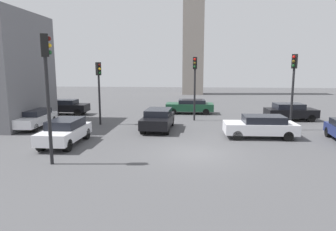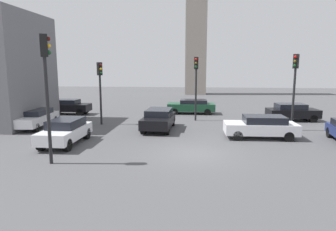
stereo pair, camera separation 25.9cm
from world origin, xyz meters
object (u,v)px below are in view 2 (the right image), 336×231
at_px(car_6, 68,106).
at_px(car_4, 192,106).
at_px(car_2, 292,112).
at_px(car_5, 66,131).
at_px(car_7, 261,126).
at_px(traffic_light_3, 295,78).
at_px(car_1, 159,119).
at_px(traffic_light_4, 46,76).
at_px(traffic_light_2, 196,77).
at_px(car_3, 35,118).
at_px(traffic_light_0, 100,81).

bearing_deg(car_6, car_4, 8.27).
relative_size(car_2, car_5, 1.02).
bearing_deg(car_7, car_2, -121.70).
height_order(traffic_light_3, car_7, traffic_light_3).
xyz_separation_m(traffic_light_3, car_1, (-9.58, -0.60, -2.97)).
height_order(car_2, car_7, car_2).
bearing_deg(traffic_light_4, car_6, 80.33).
xyz_separation_m(traffic_light_2, car_2, (8.18, 0.69, -2.95)).
bearing_deg(car_7, traffic_light_2, -55.91).
bearing_deg(car_1, car_6, -120.53).
bearing_deg(car_4, car_2, 159.47).
xyz_separation_m(car_3, car_7, (16.36, -1.83, 0.03)).
bearing_deg(car_6, car_7, -25.69).
relative_size(traffic_light_4, car_2, 1.40).
bearing_deg(car_3, traffic_light_0, 105.90).
xyz_separation_m(car_4, car_5, (-7.21, -12.45, 0.04)).
xyz_separation_m(car_1, car_7, (6.90, -2.00, -0.03)).
xyz_separation_m(traffic_light_3, car_4, (-7.34, 7.19, -3.02)).
bearing_deg(traffic_light_4, car_7, -1.34).
bearing_deg(traffic_light_3, traffic_light_0, -57.28).
distance_m(traffic_light_0, car_1, 5.67).
bearing_deg(traffic_light_4, traffic_light_2, 30.30).
bearing_deg(car_3, traffic_light_2, 105.39).
distance_m(traffic_light_2, car_4, 4.84).
height_order(car_2, car_6, car_2).
height_order(traffic_light_4, car_6, traffic_light_4).
relative_size(traffic_light_2, car_5, 1.28).
distance_m(traffic_light_2, car_3, 13.16).
distance_m(traffic_light_3, traffic_light_4, 16.24).
relative_size(traffic_light_0, car_7, 1.07).
xyz_separation_m(traffic_light_2, car_1, (-2.65, -4.00, -2.93)).
relative_size(traffic_light_2, traffic_light_3, 0.99).
distance_m(traffic_light_4, car_5, 4.95).
distance_m(traffic_light_4, car_7, 13.03).
distance_m(car_1, car_4, 8.10).
distance_m(traffic_light_3, car_6, 20.26).
height_order(traffic_light_2, traffic_light_3, traffic_light_3).
relative_size(traffic_light_3, car_2, 1.27).
distance_m(car_2, car_6, 20.55).
xyz_separation_m(traffic_light_0, traffic_light_2, (7.46, 2.52, 0.30)).
distance_m(traffic_light_0, traffic_light_2, 7.88).
relative_size(car_3, car_7, 1.02).
distance_m(car_4, car_6, 12.01).
height_order(traffic_light_0, car_3, traffic_light_0).
bearing_deg(traffic_light_3, car_5, -33.91).
bearing_deg(car_5, traffic_light_2, 138.69).
bearing_deg(traffic_light_4, car_3, 92.98).
relative_size(car_4, car_5, 1.10).
distance_m(traffic_light_3, car_1, 10.05).
xyz_separation_m(car_6, car_7, (16.55, -8.18, -0.01)).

